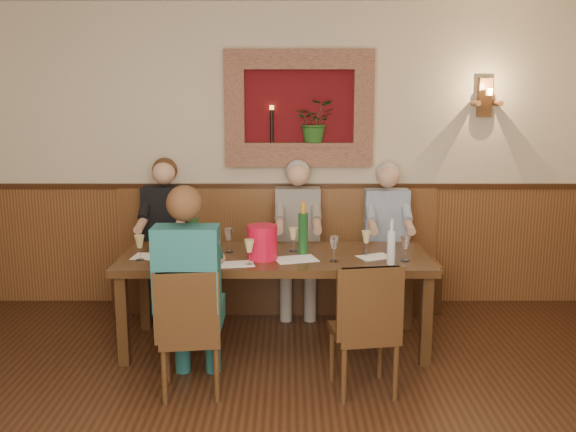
# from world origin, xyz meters

# --- Properties ---
(room_shell) EXTENTS (6.04, 6.04, 2.82)m
(room_shell) POSITION_xyz_m (0.00, 0.00, 1.89)
(room_shell) COLOR beige
(room_shell) RESTS_ON ground
(wainscoting) EXTENTS (6.02, 6.02, 1.15)m
(wainscoting) POSITION_xyz_m (0.00, -0.00, 0.59)
(wainscoting) COLOR #5C311A
(wainscoting) RESTS_ON ground
(wall_niche) EXTENTS (1.36, 0.30, 1.06)m
(wall_niche) POSITION_xyz_m (0.24, 2.94, 1.81)
(wall_niche) COLOR #5C0D11
(wall_niche) RESTS_ON ground
(wall_sconce) EXTENTS (0.25, 0.20, 0.35)m
(wall_sconce) POSITION_xyz_m (1.90, 2.93, 1.94)
(wall_sconce) COLOR #5C311A
(wall_sconce) RESTS_ON ground
(dining_table) EXTENTS (2.40, 0.90, 0.75)m
(dining_table) POSITION_xyz_m (0.00, 1.85, 0.68)
(dining_table) COLOR black
(dining_table) RESTS_ON ground
(bench) EXTENTS (3.00, 0.45, 1.11)m
(bench) POSITION_xyz_m (0.00, 2.79, 0.33)
(bench) COLOR #381E0F
(bench) RESTS_ON ground
(chair_near_left) EXTENTS (0.44, 0.44, 0.89)m
(chair_near_left) POSITION_xyz_m (-0.55, 1.02, 0.26)
(chair_near_left) COLOR black
(chair_near_left) RESTS_ON ground
(chair_near_right) EXTENTS (0.47, 0.47, 0.92)m
(chair_near_right) POSITION_xyz_m (0.61, 1.05, 0.27)
(chair_near_right) COLOR black
(chair_near_right) RESTS_ON ground
(person_bench_left) EXTENTS (0.42, 0.51, 1.41)m
(person_bench_left) POSITION_xyz_m (-1.02, 2.69, 0.58)
(person_bench_left) COLOR black
(person_bench_left) RESTS_ON ground
(person_bench_mid) EXTENTS (0.41, 0.50, 1.40)m
(person_bench_mid) POSITION_xyz_m (0.19, 2.69, 0.58)
(person_bench_mid) COLOR #5F5B57
(person_bench_mid) RESTS_ON ground
(person_bench_right) EXTENTS (0.40, 0.49, 1.38)m
(person_bench_right) POSITION_xyz_m (1.01, 2.69, 0.57)
(person_bench_right) COLOR navy
(person_bench_right) RESTS_ON ground
(person_chair_front) EXTENTS (0.42, 0.52, 1.43)m
(person_chair_front) POSITION_xyz_m (-0.55, 1.07, 0.59)
(person_chair_front) COLOR navy
(person_chair_front) RESTS_ON ground
(spittoon_bucket) EXTENTS (0.23, 0.23, 0.26)m
(spittoon_bucket) POSITION_xyz_m (-0.10, 1.73, 0.88)
(spittoon_bucket) COLOR red
(spittoon_bucket) RESTS_ON dining_table
(wine_bottle_green_a) EXTENTS (0.09, 0.09, 0.42)m
(wine_bottle_green_a) POSITION_xyz_m (0.22, 1.88, 0.92)
(wine_bottle_green_a) COLOR #19471E
(wine_bottle_green_a) RESTS_ON dining_table
(wine_bottle_green_b) EXTENTS (0.09, 0.09, 0.39)m
(wine_bottle_green_b) POSITION_xyz_m (-0.65, 1.95, 0.91)
(wine_bottle_green_b) COLOR #19471E
(wine_bottle_green_b) RESTS_ON dining_table
(water_bottle) EXTENTS (0.07, 0.07, 0.34)m
(water_bottle) POSITION_xyz_m (0.86, 1.58, 0.88)
(water_bottle) COLOR silver
(water_bottle) RESTS_ON dining_table
(tasting_sheet_a) EXTENTS (0.31, 0.24, 0.00)m
(tasting_sheet_a) POSITION_xyz_m (-0.95, 1.79, 0.75)
(tasting_sheet_a) COLOR white
(tasting_sheet_a) RESTS_ON dining_table
(tasting_sheet_b) EXTENTS (0.36, 0.30, 0.00)m
(tasting_sheet_b) POSITION_xyz_m (0.16, 1.71, 0.75)
(tasting_sheet_b) COLOR white
(tasting_sheet_b) RESTS_ON dining_table
(tasting_sheet_c) EXTENTS (0.30, 0.27, 0.00)m
(tasting_sheet_c) POSITION_xyz_m (0.77, 1.78, 0.75)
(tasting_sheet_c) COLOR white
(tasting_sheet_c) RESTS_ON dining_table
(tasting_sheet_d) EXTENTS (0.29, 0.23, 0.00)m
(tasting_sheet_d) POSITION_xyz_m (-0.28, 1.57, 0.75)
(tasting_sheet_d) COLOR white
(tasting_sheet_d) RESTS_ON dining_table
(wine_glass_0) EXTENTS (0.08, 0.08, 0.19)m
(wine_glass_0) POSITION_xyz_m (0.71, 1.85, 0.85)
(wine_glass_0) COLOR #D0C27C
(wine_glass_0) RESTS_ON dining_table
(wine_glass_1) EXTENTS (0.08, 0.08, 0.19)m
(wine_glass_1) POSITION_xyz_m (-0.81, 2.01, 0.85)
(wine_glass_1) COLOR white
(wine_glass_1) RESTS_ON dining_table
(wine_glass_2) EXTENTS (0.08, 0.08, 0.19)m
(wine_glass_2) POSITION_xyz_m (-0.37, 1.94, 0.85)
(wine_glass_2) COLOR white
(wine_glass_2) RESTS_ON dining_table
(wine_glass_3) EXTENTS (0.08, 0.08, 0.19)m
(wine_glass_3) POSITION_xyz_m (-1.02, 1.69, 0.85)
(wine_glass_3) COLOR #D0C27C
(wine_glass_3) RESTS_ON dining_table
(wine_glass_4) EXTENTS (0.08, 0.08, 0.19)m
(wine_glass_4) POSITION_xyz_m (0.14, 1.97, 0.85)
(wine_glass_4) COLOR #D0C27C
(wine_glass_4) RESTS_ON dining_table
(wine_glass_5) EXTENTS (0.08, 0.08, 0.19)m
(wine_glass_5) POSITION_xyz_m (-0.18, 1.56, 0.85)
(wine_glass_5) COLOR #D0C27C
(wine_glass_5) RESTS_ON dining_table
(wine_glass_6) EXTENTS (0.08, 0.08, 0.19)m
(wine_glass_6) POSITION_xyz_m (0.45, 1.66, 0.85)
(wine_glass_6) COLOR white
(wine_glass_6) RESTS_ON dining_table
(wine_glass_7) EXTENTS (0.08, 0.08, 0.19)m
(wine_glass_7) POSITION_xyz_m (-0.55, 1.69, 0.85)
(wine_glass_7) COLOR #D0C27C
(wine_glass_7) RESTS_ON dining_table
(wine_glass_8) EXTENTS (0.08, 0.08, 0.19)m
(wine_glass_8) POSITION_xyz_m (-0.09, 1.74, 0.85)
(wine_glass_8) COLOR #D0C27C
(wine_glass_8) RESTS_ON dining_table
(wine_glass_9) EXTENTS (0.08, 0.08, 0.19)m
(wine_glass_9) POSITION_xyz_m (0.98, 1.66, 0.85)
(wine_glass_9) COLOR white
(wine_glass_9) RESTS_ON dining_table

